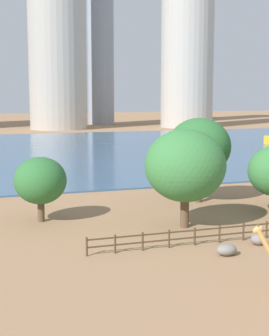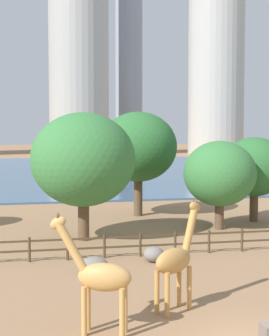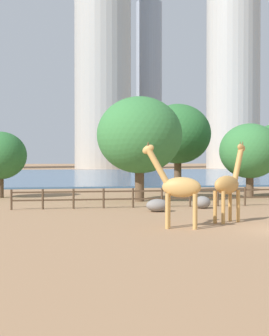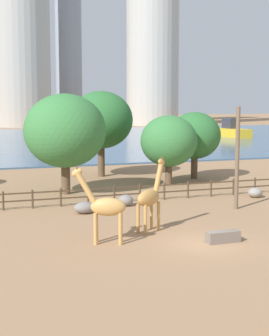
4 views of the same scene
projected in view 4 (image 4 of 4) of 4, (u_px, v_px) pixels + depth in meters
name	position (u px, v px, depth m)	size (l,w,h in m)	color
ground_plane	(19.00, 140.00, 101.62)	(400.00, 400.00, 0.00)	#9E7551
harbor_water	(21.00, 140.00, 98.80)	(180.00, 86.00, 0.20)	#3D6084
giraffe_tall	(105.00, 207.00, 26.50)	(2.85, 1.48, 4.09)	tan
giraffe_companion	(150.00, 197.00, 29.10)	(2.39, 1.82, 4.22)	#C18C47
utility_pole	(237.00, 158.00, 35.03)	(0.28, 0.28, 7.03)	brown
boulder_near_fence	(85.00, 208.00, 33.92)	(1.42, 1.05, 0.79)	gray
boulder_by_pole	(255.00, 193.00, 39.70)	(1.13, 1.03, 0.77)	gray
boulder_small	(126.00, 200.00, 36.44)	(1.08, 1.08, 0.81)	gray
feeding_trough	(223.00, 237.00, 26.90)	(1.80, 0.60, 0.60)	#72665B
enclosure_fence	(128.00, 192.00, 37.82)	(26.12, 0.14, 1.30)	#4C3826
tree_left_large	(65.00, 131.00, 40.67)	(6.52, 6.52, 8.01)	brown
tree_center_broad	(101.00, 120.00, 50.46)	(6.27, 6.27, 8.43)	brown
tree_left_small	(169.00, 141.00, 45.63)	(5.06, 5.06, 6.18)	brown
tree_right_small	(195.00, 136.00, 49.21)	(4.98, 4.98, 6.41)	brown
boat_sailboat	(233.00, 131.00, 106.90)	(3.88, 9.16, 3.94)	gold
skyline_tower_glass	(68.00, 39.00, 183.04)	(9.38, 9.38, 59.58)	#939EAD
skyline_block_right	(153.00, 8.00, 165.49)	(17.10, 17.10, 75.54)	#B7B2A8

